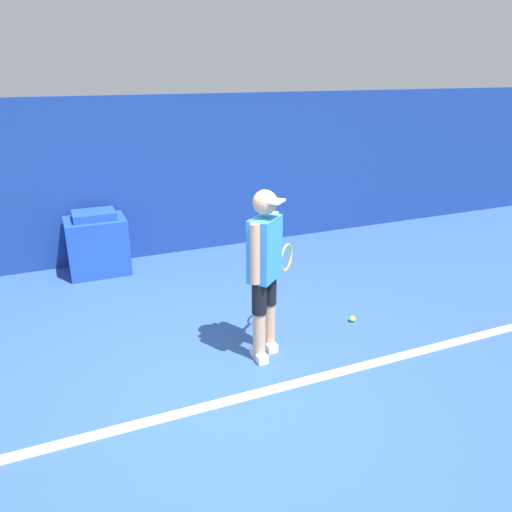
# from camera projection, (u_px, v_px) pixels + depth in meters

# --- Properties ---
(ground_plane) EXTENTS (24.00, 24.00, 0.00)m
(ground_plane) POSITION_uv_depth(u_px,v_px,m) (236.00, 391.00, 4.30)
(ground_plane) COLOR #2D5193
(back_wall) EXTENTS (24.00, 0.10, 2.27)m
(back_wall) POSITION_uv_depth(u_px,v_px,m) (144.00, 179.00, 7.02)
(back_wall) COLOR navy
(back_wall) RESTS_ON ground_plane
(court_baseline) EXTENTS (21.60, 0.10, 0.01)m
(court_baseline) POSITION_uv_depth(u_px,v_px,m) (241.00, 398.00, 4.20)
(court_baseline) COLOR white
(court_baseline) RESTS_ON ground_plane
(tennis_player) EXTENTS (0.70, 0.63, 1.62)m
(tennis_player) POSITION_uv_depth(u_px,v_px,m) (265.00, 267.00, 4.55)
(tennis_player) COLOR tan
(tennis_player) RESTS_ON ground_plane
(tennis_ball) EXTENTS (0.07, 0.07, 0.07)m
(tennis_ball) POSITION_uv_depth(u_px,v_px,m) (352.00, 319.00, 5.45)
(tennis_ball) COLOR #D1E533
(tennis_ball) RESTS_ON ground_plane
(covered_chair) EXTENTS (0.77, 0.60, 0.85)m
(covered_chair) POSITION_uv_depth(u_px,v_px,m) (97.00, 244.00, 6.66)
(covered_chair) COLOR blue
(covered_chair) RESTS_ON ground_plane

